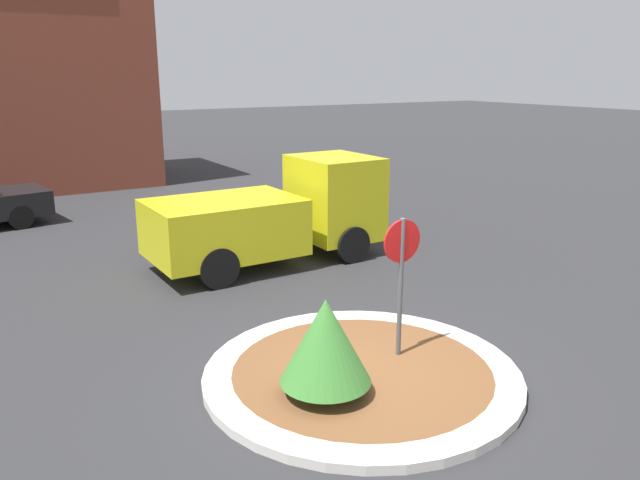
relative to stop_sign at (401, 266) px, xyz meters
name	(u,v)px	position (x,y,z in m)	size (l,w,h in m)	color
ground_plane	(362,378)	(-0.73, -0.12, -1.47)	(120.00, 120.00, 0.00)	#2D2D30
traffic_island	(362,374)	(-0.73, -0.12, -1.40)	(4.36, 4.36, 0.13)	beige
stop_sign	(401,266)	(0.00, 0.00, 0.00)	(0.61, 0.07, 2.15)	#4C4C51
island_shrub	(326,341)	(-1.50, -0.42, -0.61)	(1.17, 1.17, 1.28)	brown
utility_truck	(276,214)	(0.78, 5.34, -0.39)	(5.14, 2.19, 2.23)	gold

